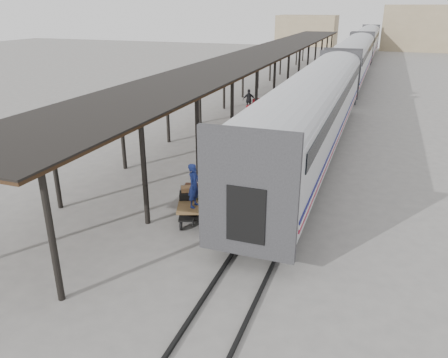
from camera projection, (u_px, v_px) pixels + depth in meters
name	position (u px, v px, depth m)	size (l,w,h in m)	color
ground	(200.00, 207.00, 18.18)	(160.00, 160.00, 0.00)	slate
train	(353.00, 58.00, 45.70)	(3.45, 76.01, 4.01)	silver
canopy	(269.00, 52.00, 38.74)	(4.90, 64.30, 4.15)	#422B19
rails	(350.00, 83.00, 46.85)	(1.54, 150.00, 0.12)	black
building_far	(434.00, 28.00, 80.42)	(18.00, 10.00, 8.00)	tan
building_left	(307.00, 30.00, 91.87)	(12.00, 8.00, 6.00)	tan
baggage_cart	(195.00, 203.00, 16.99)	(1.99, 2.68, 0.86)	brown
suitcase_stack	(192.00, 191.00, 17.15)	(1.38, 1.42, 0.44)	#353537
luggage_tug	(257.00, 110.00, 32.49)	(1.25, 1.69, 1.34)	maroon
porter	(194.00, 185.00, 15.96)	(0.61, 0.40, 1.68)	navy
pedestrian	(249.00, 100.00, 34.52)	(1.01, 0.42, 1.72)	black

